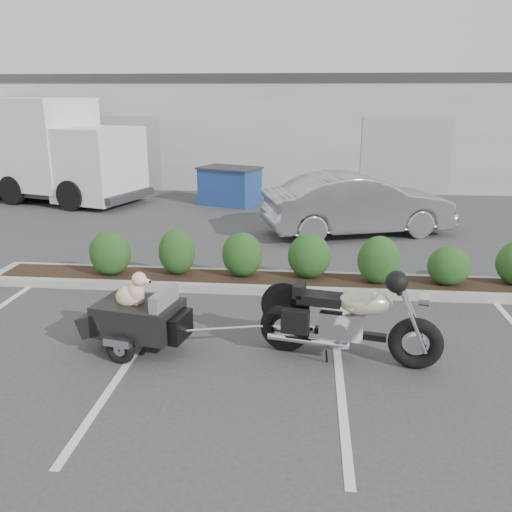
# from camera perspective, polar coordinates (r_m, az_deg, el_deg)

# --- Properties ---
(ground) EXTENTS (90.00, 90.00, 0.00)m
(ground) POSITION_cam_1_polar(r_m,az_deg,el_deg) (7.78, -0.54, -8.65)
(ground) COLOR #38383A
(ground) RESTS_ON ground
(planter_kerb) EXTENTS (12.00, 1.00, 0.15)m
(planter_kerb) POSITION_cam_1_polar(r_m,az_deg,el_deg) (9.75, 6.72, -2.92)
(planter_kerb) COLOR #9E9E93
(planter_kerb) RESTS_ON ground
(building) EXTENTS (26.00, 10.00, 4.00)m
(building) POSITION_cam_1_polar(r_m,az_deg,el_deg) (24.04, 3.93, 13.48)
(building) COLOR #9EA099
(building) RESTS_ON ground
(motorcycle) EXTENTS (2.36, 1.00, 1.36)m
(motorcycle) POSITION_cam_1_polar(r_m,az_deg,el_deg) (7.08, 9.66, -6.73)
(motorcycle) COLOR black
(motorcycle) RESTS_ON ground
(pet_trailer) EXTENTS (1.92, 1.10, 1.13)m
(pet_trailer) POSITION_cam_1_polar(r_m,az_deg,el_deg) (7.45, -12.34, -6.23)
(pet_trailer) COLOR black
(pet_trailer) RESTS_ON ground
(sedan) EXTENTS (4.83, 2.90, 1.50)m
(sedan) POSITION_cam_1_polar(r_m,az_deg,el_deg) (13.49, 10.73, 5.38)
(sedan) COLOR #A2A0A7
(sedan) RESTS_ON ground
(dumpster) EXTENTS (2.10, 1.79, 1.17)m
(dumpster) POSITION_cam_1_polar(r_m,az_deg,el_deg) (17.01, -2.78, 7.41)
(dumpster) COLOR navy
(dumpster) RESTS_ON ground
(delivery_truck) EXTENTS (7.38, 4.28, 3.22)m
(delivery_truck) POSITION_cam_1_polar(r_m,az_deg,el_deg) (19.11, -21.82, 10.17)
(delivery_truck) COLOR silver
(delivery_truck) RESTS_ON ground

